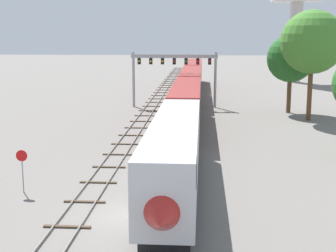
# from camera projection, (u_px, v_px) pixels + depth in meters

# --- Properties ---
(ground_plane) EXTENTS (400.00, 400.00, 0.00)m
(ground_plane) POSITION_uv_depth(u_px,v_px,m) (136.00, 216.00, 28.27)
(ground_plane) COLOR slate
(track_main) EXTENTS (2.60, 200.00, 0.16)m
(track_main) POSITION_uv_depth(u_px,v_px,m) (193.00, 91.00, 86.90)
(track_main) COLOR slate
(track_main) RESTS_ON ground
(track_near) EXTENTS (2.60, 160.00, 0.16)m
(track_near) POSITION_uv_depth(u_px,v_px,m) (150.00, 108.00, 67.69)
(track_near) COLOR slate
(track_near) RESTS_ON ground
(passenger_train) EXTENTS (3.04, 87.35, 4.80)m
(passenger_train) POSITION_uv_depth(u_px,v_px,m) (189.00, 93.00, 64.20)
(passenger_train) COLOR silver
(passenger_train) RESTS_ON ground
(signal_gantry) EXTENTS (12.10, 0.49, 7.74)m
(signal_gantry) POSITION_uv_depth(u_px,v_px,m) (174.00, 66.00, 68.27)
(signal_gantry) COLOR #999BA0
(signal_gantry) RESTS_ON ground
(stop_sign) EXTENTS (0.76, 0.08, 2.88)m
(stop_sign) POSITION_uv_depth(u_px,v_px,m) (22.00, 165.00, 32.06)
(stop_sign) COLOR gray
(stop_sign) RESTS_ON ground
(trackside_tree_left) EXTENTS (7.46, 7.46, 13.03)m
(trackside_tree_left) POSITION_uv_depth(u_px,v_px,m) (312.00, 42.00, 57.16)
(trackside_tree_left) COLOR brown
(trackside_tree_left) RESTS_ON ground
(trackside_tree_mid) EXTENTS (6.13, 6.13, 10.16)m
(trackside_tree_mid) POSITION_uv_depth(u_px,v_px,m) (291.00, 59.00, 63.10)
(trackside_tree_mid) COLOR brown
(trackside_tree_mid) RESTS_ON ground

